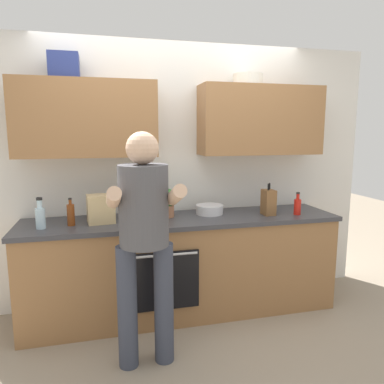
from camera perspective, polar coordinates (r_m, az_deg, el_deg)
The scene contains 14 objects.
ground_plane at distance 3.58m, azimuth -1.36°, elevation -18.23°, with size 12.00×12.00×0.00m, color gray.
back_wall_unit at distance 3.45m, azimuth -2.52°, elevation 6.66°, with size 4.00×0.38×2.50m.
counter at distance 3.40m, azimuth -1.40°, elevation -11.47°, with size 2.84×0.67×0.90m.
person_standing at distance 2.51m, azimuth -7.54°, elevation -6.20°, with size 0.49×0.45×1.67m.
bottle_vinegar at distance 3.14m, azimuth -18.57°, elevation -3.36°, with size 0.06×0.06×0.23m.
bottle_hotsauce at distance 3.52m, azimuth 16.30°, elevation -2.13°, with size 0.06×0.06×0.21m.
bottle_juice at distance 3.13m, azimuth -4.33°, elevation -2.17°, with size 0.05×0.05×0.32m.
bottle_soy at distance 3.41m, azimuth -6.16°, elevation -1.53°, with size 0.05×0.05×0.29m.
bottle_water at distance 3.13m, azimuth -22.81°, elevation -3.57°, with size 0.08×0.08×0.25m.
cup_tea at distance 3.62m, azimuth 11.54°, elevation -2.16°, with size 0.07×0.07×0.10m, color #33598C.
mixing_bowl at distance 3.41m, azimuth 2.80°, elevation -2.76°, with size 0.26×0.26×0.09m, color silver.
knife_block at distance 3.44m, azimuth 11.97°, elevation -1.58°, with size 0.10×0.14×0.30m.
potted_herb at distance 3.28m, azimuth -4.00°, elevation -1.50°, with size 0.17×0.17×0.26m.
grocery_bag_bread at distance 3.17m, azimuth -14.20°, elevation -2.59°, with size 0.22×0.19×0.24m, color tan.
Camera 1 is at (-0.69, -3.10, 1.66)m, focal length 33.81 mm.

